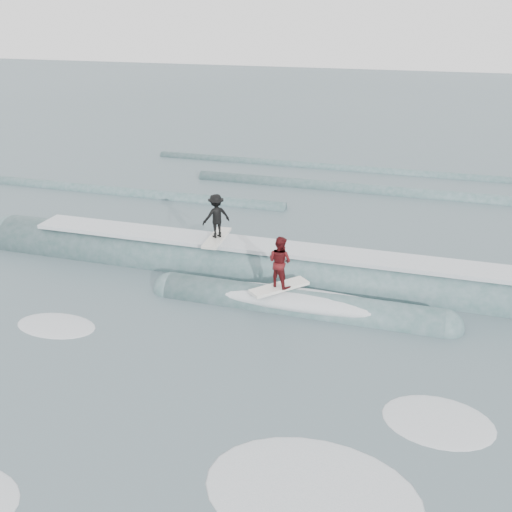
# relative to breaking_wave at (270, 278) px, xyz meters

# --- Properties ---
(ground) EXTENTS (160.00, 160.00, 0.00)m
(ground) POSITION_rel_breaking_wave_xyz_m (-0.33, -6.55, -0.04)
(ground) COLOR #3E565B
(ground) RESTS_ON ground
(breaking_wave) EXTENTS (23.59, 3.84, 2.11)m
(breaking_wave) POSITION_rel_breaking_wave_xyz_m (0.00, 0.00, 0.00)
(breaking_wave) COLOR #335755
(breaking_wave) RESTS_ON ground
(surfer_black) EXTENTS (1.17, 2.03, 1.71)m
(surfer_black) POSITION_rel_breaking_wave_xyz_m (-2.12, 0.40, 1.90)
(surfer_black) COLOR silver
(surfer_black) RESTS_ON ground
(surfer_red) EXTENTS (1.76, 1.84, 1.80)m
(surfer_red) POSITION_rel_breaking_wave_xyz_m (0.82, -1.80, 1.42)
(surfer_red) COLOR white
(surfer_red) RESTS_ON ground
(whitewater) EXTENTS (13.39, 7.82, 0.10)m
(whitewater) POSITION_rel_breaking_wave_xyz_m (1.32, -8.42, -0.04)
(whitewater) COLOR silver
(whitewater) RESTS_ON ground
(far_swells) EXTENTS (38.10, 8.65, 0.80)m
(far_swells) POSITION_rel_breaking_wave_xyz_m (-2.50, 11.10, -0.04)
(far_swells) COLOR #335755
(far_swells) RESTS_ON ground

